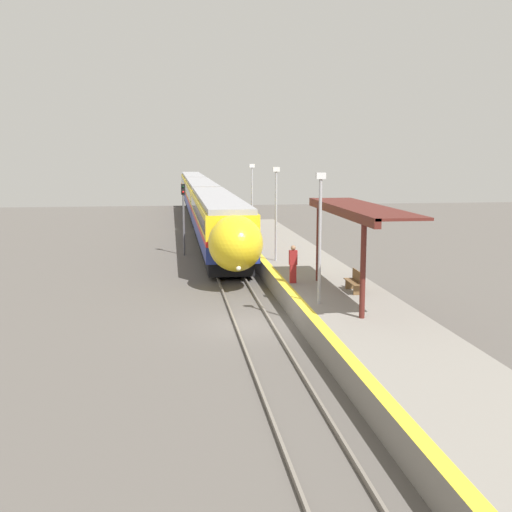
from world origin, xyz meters
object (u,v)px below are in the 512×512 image
object	(u,v)px
lamppost_near	(320,229)
person_waiting	(293,263)
platform_bench	(356,281)
train	(202,198)
railway_signal	(184,212)
lamppost_mid	(276,207)
lamppost_far	(252,195)

from	to	relation	value
lamppost_near	person_waiting	bearing A→B (deg)	93.20
person_waiting	platform_bench	bearing A→B (deg)	-44.43
train	railway_signal	distance (m)	23.30
train	lamppost_mid	bearing A→B (deg)	-85.48
platform_bench	railway_signal	xyz separation A→B (m)	(-6.85, 16.91, 1.47)
railway_signal	lamppost_near	world-z (taller)	lamppost_near
person_waiting	lamppost_far	xyz separation A→B (m)	(0.23, 16.54, 2.03)
train	lamppost_near	bearing A→B (deg)	-86.59
person_waiting	lamppost_far	distance (m)	16.66
platform_bench	railway_signal	distance (m)	18.30
train	lamppost_mid	size ratio (longest dim) A/B	14.32
platform_bench	lamppost_mid	xyz separation A→B (m)	(-2.03, 8.41, 2.45)
person_waiting	lamppost_far	size ratio (longest dim) A/B	0.34
lamppost_mid	lamppost_far	xyz separation A→B (m)	(0.00, 10.34, 0.00)
platform_bench	lamppost_mid	distance (m)	8.99
railway_signal	lamppost_far	world-z (taller)	lamppost_far
railway_signal	person_waiting	bearing A→B (deg)	-72.67
railway_signal	lamppost_near	bearing A→B (deg)	-75.66
lamppost_far	platform_bench	bearing A→B (deg)	-83.82
platform_bench	lamppost_near	size ratio (longest dim) A/B	0.32
platform_bench	lamppost_far	size ratio (longest dim) A/B	0.32
lamppost_mid	railway_signal	bearing A→B (deg)	119.54
person_waiting	lamppost_near	bearing A→B (deg)	-86.80
train	lamppost_far	xyz separation A→B (m)	(2.51, -21.33, 1.62)
person_waiting	lamppost_near	distance (m)	4.63
train	lamppost_near	xyz separation A→B (m)	(2.51, -42.02, 1.62)
platform_bench	person_waiting	size ratio (longest dim) A/B	0.95
train	lamppost_far	size ratio (longest dim) A/B	14.32
platform_bench	person_waiting	xyz separation A→B (m)	(-2.26, 2.22, 0.42)
train	platform_bench	world-z (taller)	train
train	lamppost_near	distance (m)	42.13
train	platform_bench	bearing A→B (deg)	-83.54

